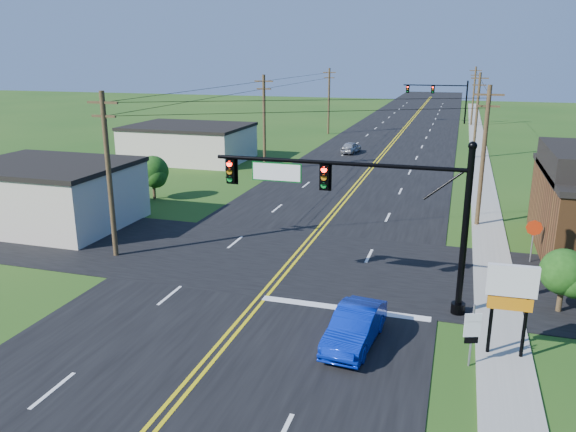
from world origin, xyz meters
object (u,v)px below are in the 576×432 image
(signal_mast_main, at_px, (359,200))
(blue_car, at_px, (355,328))
(route_sign, at_px, (472,331))
(signal_mast_far, at_px, (438,95))
(stop_sign, at_px, (534,232))

(signal_mast_main, xyz_separation_m, blue_car, (0.68, -3.96, -4.03))
(signal_mast_main, bearing_deg, route_sign, -41.13)
(blue_car, bearing_deg, signal_mast_far, 96.11)
(signal_mast_far, relative_size, blue_car, 2.52)
(signal_mast_far, bearing_deg, blue_car, -89.56)
(signal_mast_main, xyz_separation_m, signal_mast_far, (0.10, 72.00, -0.20))
(signal_mast_main, height_order, route_sign, signal_mast_main)
(blue_car, bearing_deg, signal_mast_main, 105.43)
(route_sign, bearing_deg, signal_mast_far, 74.47)
(signal_mast_main, distance_m, stop_sign, 11.52)
(signal_mast_far, relative_size, route_sign, 4.57)
(route_sign, distance_m, stop_sign, 12.32)
(route_sign, bearing_deg, blue_car, 156.40)
(signal_mast_main, bearing_deg, signal_mast_far, 89.92)
(signal_mast_main, relative_size, stop_sign, 4.73)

